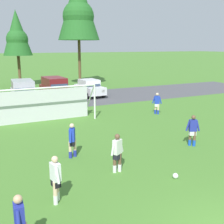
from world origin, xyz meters
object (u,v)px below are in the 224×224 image
Objects in this scene: player_winger_left at (193,131)px; parked_car_slot_center at (55,88)px; player_defender_far at (157,103)px; player_midfield_center at (72,140)px; soccer_ball at (175,176)px; soccer_goal at (40,104)px; parked_car_slot_center_right at (90,88)px; player_winger_right at (117,153)px; parked_car_slot_center_left at (23,92)px; player_trailing_back at (56,179)px.

parked_car_slot_center is at bearing 99.94° from player_winger_left.
player_midfield_center is at bearing -147.58° from player_defender_far.
player_winger_left is (3.19, 2.65, 0.71)m from soccer_ball.
soccer_goal is at bearing 88.88° from player_midfield_center.
soccer_ball is 11.36m from soccer_goal.
parked_car_slot_center_right is (3.76, 0.43, -0.24)m from parked_car_slot_center.
player_winger_left is 1.00× the size of player_winger_right.
soccer_ball is 11.00m from player_defender_far.
parked_car_slot_center_left is at bearing 89.49° from player_midfield_center.
player_midfield_center is 1.00× the size of player_defender_far.
player_winger_left is at bearing -93.29° from parked_car_slot_center_right.
parked_car_slot_center_left reaches higher than parked_car_slot_center_right.
player_defender_far is 10.82m from player_winger_right.
parked_car_slot_center is (2.15, 17.12, 0.29)m from player_winger_right.
parked_car_slot_center_right is (5.91, 17.55, 0.05)m from player_winger_right.
player_trailing_back is 17.33m from parked_car_slot_center_left.
player_midfield_center is 0.38× the size of parked_car_slot_center_right.
soccer_ball is 0.03× the size of soccer_goal.
parked_car_slot_center_right is at bearing 12.41° from parked_car_slot_center_left.
player_winger_right is (1.13, -2.35, 0.00)m from player_midfield_center.
player_defender_far is 0.35× the size of parked_car_slot_center_left.
player_trailing_back is 19.00m from parked_car_slot_center.
player_trailing_back is (-1.77, -3.55, 0.00)m from player_midfield_center.
player_trailing_back is (-2.90, -1.19, 0.00)m from player_winger_right.
player_trailing_back reaches higher than soccer_ball.
parked_car_slot_center reaches higher than player_winger_right.
player_winger_right is 17.26m from parked_car_slot_center.
player_winger_right is at bearing -64.44° from player_midfield_center.
parked_car_slot_center_left is at bearing 83.72° from player_trailing_back.
parked_car_slot_center_left is (-1.00, 16.03, 0.29)m from player_winger_right.
player_trailing_back is at bearing -157.63° from player_winger_right.
parked_car_slot_center_right is (-1.57, 9.73, 0.05)m from player_defender_far.
parked_car_slot_center_left reaches higher than player_winger_right.
player_defender_far is 13.74m from player_trailing_back.
soccer_goal reaches higher than parked_car_slot_center_left.
player_winger_right is at bearing 22.37° from player_trailing_back.
player_defender_far and player_winger_left have the same top height.
player_trailing_back is at bearing -139.03° from player_defender_far.
player_midfield_center is at bearing 168.17° from player_winger_left.
soccer_goal is 4.54× the size of player_winger_right.
parked_car_slot_center_right is at bearing 77.81° from soccer_ball.
soccer_goal is 10.77m from player_trailing_back.
parked_car_slot_center reaches higher than player_winger_left.
soccer_ball is at bearing -121.28° from player_defender_far.
player_midfield_center is 3.96m from player_trailing_back.
player_midfield_center is at bearing -102.50° from parked_car_slot_center.
player_winger_right is 0.35× the size of parked_car_slot_center_left.
parked_car_slot_center_left is 1.10× the size of parked_car_slot_center_right.
parked_car_slot_center_left is 7.08m from parked_car_slot_center_right.
parked_car_slot_center_left is 1.01× the size of parked_car_slot_center.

